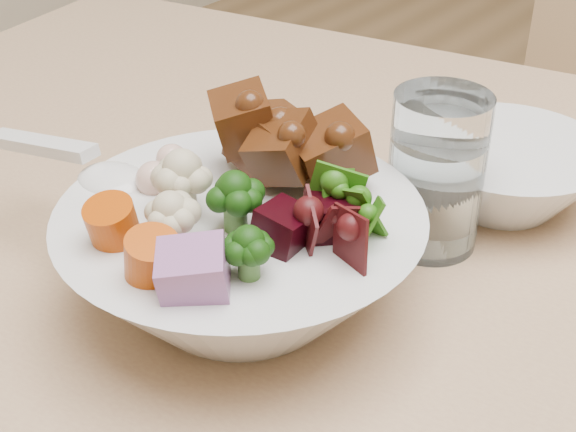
% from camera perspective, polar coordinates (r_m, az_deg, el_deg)
% --- Properties ---
extents(food_bowl, '(0.25, 0.25, 0.14)m').
position_cam_1_polar(food_bowl, '(0.56, -3.06, -2.43)').
color(food_bowl, silver).
rests_on(food_bowl, dining_table).
extents(soup_spoon, '(0.16, 0.05, 0.03)m').
position_cam_1_polar(soup_spoon, '(0.60, -13.67, 3.07)').
color(soup_spoon, silver).
rests_on(soup_spoon, food_bowl).
extents(water_glass, '(0.07, 0.07, 0.13)m').
position_cam_1_polar(water_glass, '(0.62, 10.44, 2.66)').
color(water_glass, white).
rests_on(water_glass, dining_table).
extents(side_bowl, '(0.17, 0.17, 0.06)m').
position_cam_1_polar(side_bowl, '(0.70, 15.10, 2.90)').
color(side_bowl, silver).
rests_on(side_bowl, dining_table).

